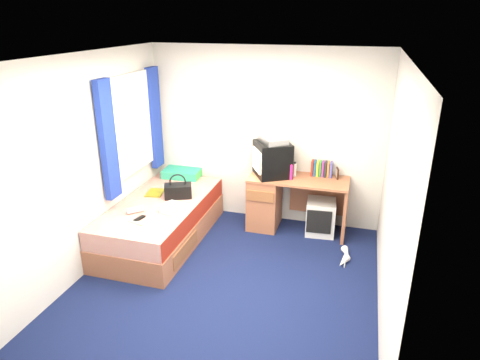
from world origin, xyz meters
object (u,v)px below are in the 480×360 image
(storage_cube, at_px, (321,217))
(remote_control, at_px, (139,218))
(colour_swatch_fan, at_px, (137,223))
(bed, at_px, (162,221))
(magazine, at_px, (155,193))
(towel, at_px, (174,209))
(water_bottle, at_px, (135,210))
(aerosol_can, at_px, (295,170))
(pillow, at_px, (182,173))
(crt_tv, at_px, (272,159))
(vcr, at_px, (273,140))
(desk, at_px, (277,199))
(picture_frame, at_px, (337,173))
(pink_water_bottle, at_px, (291,172))
(handbag, at_px, (178,190))
(white_heels, at_px, (345,257))

(storage_cube, height_order, remote_control, remote_control)
(colour_swatch_fan, bearing_deg, bed, 91.19)
(bed, distance_m, magazine, 0.41)
(storage_cube, xyz_separation_m, towel, (-1.65, -1.01, 0.35))
(colour_swatch_fan, bearing_deg, water_bottle, 122.38)
(aerosol_can, xyz_separation_m, colour_swatch_fan, (-1.55, -1.45, -0.29))
(bed, xyz_separation_m, pillow, (-0.09, 0.91, 0.33))
(crt_tv, bearing_deg, vcr, 90.00)
(colour_swatch_fan, bearing_deg, crt_tv, 48.18)
(desk, bearing_deg, pillow, 175.23)
(picture_frame, distance_m, water_bottle, 2.61)
(pink_water_bottle, bearing_deg, towel, -142.32)
(colour_swatch_fan, height_order, remote_control, remote_control)
(desk, bearing_deg, crt_tv, 179.02)
(storage_cube, relative_size, aerosol_can, 2.62)
(crt_tv, xyz_separation_m, towel, (-0.96, -1.03, -0.39))
(picture_frame, height_order, aerosol_can, aerosol_can)
(bed, xyz_separation_m, crt_tv, (1.27, 0.79, 0.71))
(handbag, bearing_deg, magazine, 151.18)
(vcr, relative_size, white_heels, 0.88)
(crt_tv, xyz_separation_m, aerosol_can, (0.30, 0.05, -0.14))
(pillow, relative_size, desk, 0.41)
(crt_tv, height_order, white_heels, crt_tv)
(pink_water_bottle, bearing_deg, picture_frame, 19.33)
(crt_tv, bearing_deg, magazine, -99.32)
(handbag, xyz_separation_m, remote_control, (-0.17, -0.72, -0.08))
(bed, height_order, water_bottle, water_bottle)
(pillow, distance_m, crt_tv, 1.41)
(remote_control, bearing_deg, picture_frame, 47.03)
(storage_cube, xyz_separation_m, water_bottle, (-2.09, -1.14, 0.34))
(picture_frame, bearing_deg, desk, 175.96)
(magazine, xyz_separation_m, water_bottle, (0.05, -0.61, 0.03))
(picture_frame, bearing_deg, crt_tv, 174.85)
(picture_frame, relative_size, magazine, 0.50)
(storage_cube, bearing_deg, picture_frame, 37.42)
(water_bottle, height_order, colour_swatch_fan, water_bottle)
(desk, relative_size, aerosol_can, 7.31)
(magazine, bearing_deg, aerosol_can, 19.04)
(crt_tv, relative_size, picture_frame, 4.31)
(handbag, relative_size, water_bottle, 1.97)
(bed, xyz_separation_m, storage_cube, (1.95, 0.77, -0.03))
(handbag, height_order, white_heels, handbag)
(vcr, bearing_deg, magazine, -104.29)
(aerosol_can, bearing_deg, magazine, -160.96)
(picture_frame, bearing_deg, vcr, 174.73)
(storage_cube, distance_m, colour_swatch_fan, 2.40)
(bed, height_order, remote_control, remote_control)
(vcr, distance_m, white_heels, 1.72)
(pink_water_bottle, relative_size, colour_swatch_fan, 0.93)
(storage_cube, relative_size, pink_water_bottle, 2.28)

